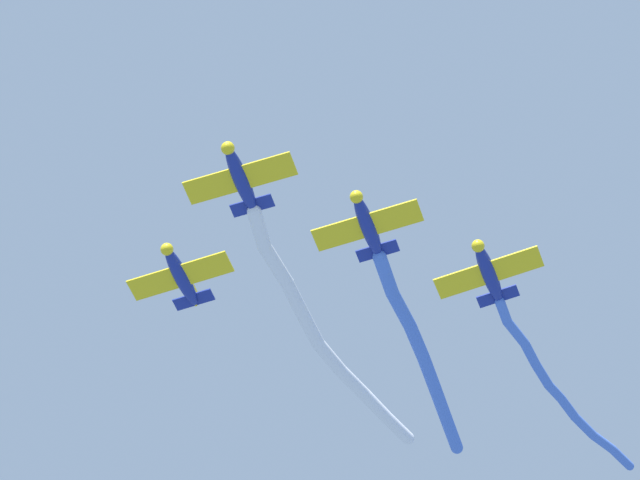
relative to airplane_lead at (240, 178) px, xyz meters
The scene contains 7 objects.
airplane_lead is the anchor object (origin of this frame).
smoke_trail_lead 13.72m from the airplane_lead, ahead, with size 22.68×6.11×2.01m.
airplane_left_wing 8.55m from the airplane_lead, 51.92° to the right, with size 5.30×7.07×1.76m.
smoke_trail_left_wing 18.62m from the airplane_lead, 24.73° to the right, with size 19.21×2.50×1.79m.
airplane_right_wing 8.56m from the airplane_lead, 44.11° to the left, with size 5.31×7.08×1.76m.
airplane_slot 17.10m from the airplane_lead, 51.91° to the right, with size 5.36×7.12×1.76m.
smoke_trail_slot 28.29m from the airplane_lead, 36.11° to the right, with size 20.09×7.58×3.06m.
Camera 1 is at (-27.53, -15.54, 6.80)m, focal length 62.05 mm.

